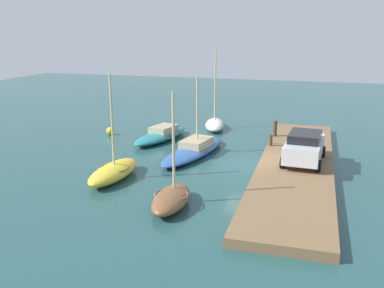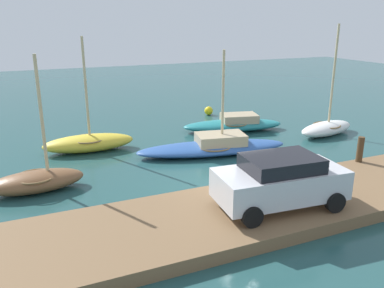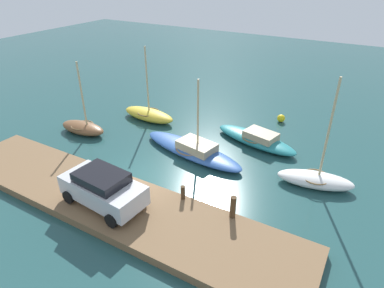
{
  "view_description": "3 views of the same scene",
  "coord_description": "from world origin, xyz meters",
  "px_view_note": "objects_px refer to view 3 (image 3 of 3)",
  "views": [
    {
      "loc": [
        -23.53,
        -3.51,
        7.64
      ],
      "look_at": [
        0.32,
        3.43,
        0.92
      ],
      "focal_mm": 40.47,
      "sensor_mm": 36.0,
      "label": 1
    },
    {
      "loc": [
        -7.03,
        -12.52,
        6.14
      ],
      "look_at": [
        -0.87,
        1.57,
        1.29
      ],
      "focal_mm": 37.12,
      "sensor_mm": 36.0,
      "label": 2
    },
    {
      "loc": [
        9.85,
        -11.7,
        10.4
      ],
      "look_at": [
        1.37,
        3.01,
        1.04
      ],
      "focal_mm": 31.02,
      "sensor_mm": 36.0,
      "label": 3
    }
  ],
  "objects_px": {
    "mooring_post_mid_west": "(233,207)",
    "parked_car": "(103,188)",
    "rowboat_yellow": "(149,114)",
    "mooring_post_west": "(183,192)",
    "sailboat_blue": "(193,149)",
    "motorboat_teal": "(256,139)",
    "marker_buoy": "(281,118)",
    "rowboat_brown": "(83,127)",
    "rowboat_white": "(315,179)"
  },
  "relations": [
    {
      "from": "motorboat_teal",
      "to": "rowboat_white",
      "type": "height_order",
      "value": "rowboat_white"
    },
    {
      "from": "mooring_post_west",
      "to": "parked_car",
      "type": "height_order",
      "value": "parked_car"
    },
    {
      "from": "motorboat_teal",
      "to": "rowboat_brown",
      "type": "xyz_separation_m",
      "value": [
        -10.9,
        -4.46,
        0.05
      ]
    },
    {
      "from": "parked_car",
      "to": "rowboat_brown",
      "type": "bearing_deg",
      "value": 147.37
    },
    {
      "from": "mooring_post_west",
      "to": "rowboat_yellow",
      "type": "bearing_deg",
      "value": 135.65
    },
    {
      "from": "rowboat_yellow",
      "to": "mooring_post_west",
      "type": "xyz_separation_m",
      "value": [
        7.41,
        -7.24,
        0.32
      ]
    },
    {
      "from": "rowboat_yellow",
      "to": "marker_buoy",
      "type": "relative_size",
      "value": 9.49
    },
    {
      "from": "rowboat_brown",
      "to": "rowboat_white",
      "type": "height_order",
      "value": "rowboat_white"
    },
    {
      "from": "mooring_post_mid_west",
      "to": "marker_buoy",
      "type": "bearing_deg",
      "value": 96.3
    },
    {
      "from": "rowboat_brown",
      "to": "parked_car",
      "type": "bearing_deg",
      "value": -39.9
    },
    {
      "from": "rowboat_yellow",
      "to": "rowboat_brown",
      "type": "bearing_deg",
      "value": -119.68
    },
    {
      "from": "sailboat_blue",
      "to": "motorboat_teal",
      "type": "bearing_deg",
      "value": 58.61
    },
    {
      "from": "rowboat_brown",
      "to": "mooring_post_mid_west",
      "type": "distance_m",
      "value": 13.01
    },
    {
      "from": "parked_car",
      "to": "marker_buoy",
      "type": "relative_size",
      "value": 7.38
    },
    {
      "from": "motorboat_teal",
      "to": "rowboat_white",
      "type": "relative_size",
      "value": 1.01
    },
    {
      "from": "sailboat_blue",
      "to": "marker_buoy",
      "type": "xyz_separation_m",
      "value": [
        3.3,
        7.35,
        -0.09
      ]
    },
    {
      "from": "mooring_post_mid_west",
      "to": "sailboat_blue",
      "type": "bearing_deg",
      "value": 135.98
    },
    {
      "from": "motorboat_teal",
      "to": "parked_car",
      "type": "xyz_separation_m",
      "value": [
        -3.87,
        -9.79,
        0.92
      ]
    },
    {
      "from": "sailboat_blue",
      "to": "rowboat_yellow",
      "type": "bearing_deg",
      "value": 163.23
    },
    {
      "from": "rowboat_brown",
      "to": "parked_car",
      "type": "distance_m",
      "value": 8.86
    },
    {
      "from": "sailboat_blue",
      "to": "rowboat_white",
      "type": "xyz_separation_m",
      "value": [
        7.19,
        0.41,
        0.05
      ]
    },
    {
      "from": "mooring_post_west",
      "to": "mooring_post_mid_west",
      "type": "distance_m",
      "value": 2.58
    },
    {
      "from": "motorboat_teal",
      "to": "rowboat_brown",
      "type": "relative_size",
      "value": 1.2
    },
    {
      "from": "rowboat_brown",
      "to": "mooring_post_mid_west",
      "type": "height_order",
      "value": "rowboat_brown"
    },
    {
      "from": "rowboat_brown",
      "to": "motorboat_teal",
      "type": "bearing_deg",
      "value": 19.56
    },
    {
      "from": "sailboat_blue",
      "to": "mooring_post_west",
      "type": "relative_size",
      "value": 10.51
    },
    {
      "from": "rowboat_yellow",
      "to": "sailboat_blue",
      "type": "relative_size",
      "value": 0.73
    },
    {
      "from": "rowboat_brown",
      "to": "mooring_post_west",
      "type": "height_order",
      "value": "rowboat_brown"
    },
    {
      "from": "rowboat_white",
      "to": "mooring_post_west",
      "type": "xyz_separation_m",
      "value": [
        -5.17,
        -4.85,
        0.34
      ]
    },
    {
      "from": "rowboat_white",
      "to": "marker_buoy",
      "type": "xyz_separation_m",
      "value": [
        -3.89,
        6.95,
        -0.14
      ]
    },
    {
      "from": "rowboat_white",
      "to": "mooring_post_west",
      "type": "relative_size",
      "value": 8.34
    },
    {
      "from": "rowboat_white",
      "to": "mooring_post_mid_west",
      "type": "xyz_separation_m",
      "value": [
        -2.59,
        -4.85,
        0.53
      ]
    },
    {
      "from": "motorboat_teal",
      "to": "sailboat_blue",
      "type": "height_order",
      "value": "sailboat_blue"
    },
    {
      "from": "rowboat_white",
      "to": "rowboat_brown",
      "type": "bearing_deg",
      "value": 173.99
    },
    {
      "from": "rowboat_yellow",
      "to": "rowboat_white",
      "type": "relative_size",
      "value": 0.91
    },
    {
      "from": "parked_car",
      "to": "motorboat_teal",
      "type": "bearing_deg",
      "value": 72.98
    },
    {
      "from": "rowboat_brown",
      "to": "marker_buoy",
      "type": "xyz_separation_m",
      "value": [
        11.29,
        8.6,
        -0.15
      ]
    },
    {
      "from": "marker_buoy",
      "to": "mooring_post_mid_west",
      "type": "bearing_deg",
      "value": -83.7
    },
    {
      "from": "rowboat_white",
      "to": "sailboat_blue",
      "type": "bearing_deg",
      "value": 171.03
    },
    {
      "from": "parked_car",
      "to": "rowboat_yellow",
      "type": "bearing_deg",
      "value": 119.78
    },
    {
      "from": "mooring_post_mid_west",
      "to": "parked_car",
      "type": "xyz_separation_m",
      "value": [
        -5.57,
        -2.13,
        0.35
      ]
    },
    {
      "from": "sailboat_blue",
      "to": "rowboat_brown",
      "type": "distance_m",
      "value": 8.09
    },
    {
      "from": "rowboat_brown",
      "to": "sailboat_blue",
      "type": "bearing_deg",
      "value": 6.15
    },
    {
      "from": "motorboat_teal",
      "to": "marker_buoy",
      "type": "xyz_separation_m",
      "value": [
        0.4,
        4.14,
        -0.1
      ]
    },
    {
      "from": "rowboat_yellow",
      "to": "mooring_post_mid_west",
      "type": "relative_size",
      "value": 5.05
    },
    {
      "from": "mooring_post_west",
      "to": "parked_car",
      "type": "distance_m",
      "value": 3.71
    },
    {
      "from": "mooring_post_west",
      "to": "marker_buoy",
      "type": "relative_size",
      "value": 1.24
    },
    {
      "from": "rowboat_yellow",
      "to": "motorboat_teal",
      "type": "bearing_deg",
      "value": 6.09
    },
    {
      "from": "rowboat_yellow",
      "to": "parked_car",
      "type": "distance_m",
      "value": 10.39
    },
    {
      "from": "mooring_post_west",
      "to": "mooring_post_mid_west",
      "type": "height_order",
      "value": "mooring_post_mid_west"
    }
  ]
}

